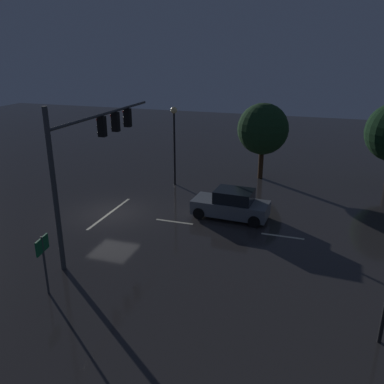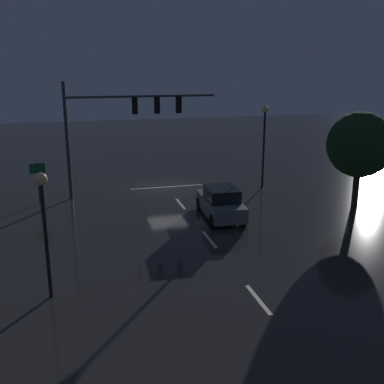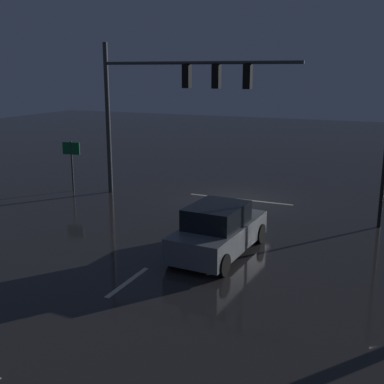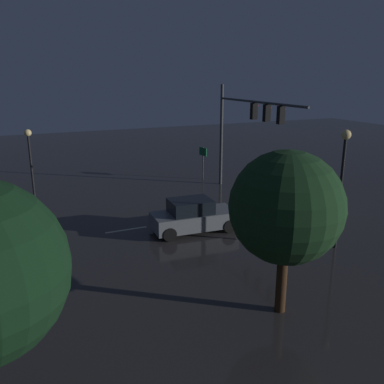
{
  "view_description": "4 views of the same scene",
  "coord_description": "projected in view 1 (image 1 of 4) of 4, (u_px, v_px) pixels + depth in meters",
  "views": [
    {
      "loc": [
        19.55,
        11.43,
        9.26
      ],
      "look_at": [
        -1.14,
        4.67,
        1.47
      ],
      "focal_mm": 37.9,
      "sensor_mm": 36.0,
      "label": 1
    },
    {
      "loc": [
        6.03,
        29.71,
        8.09
      ],
      "look_at": [
        0.09,
        7.06,
        1.57
      ],
      "focal_mm": 43.15,
      "sensor_mm": 36.0,
      "label": 2
    },
    {
      "loc": [
        -6.93,
        21.18,
        5.88
      ],
      "look_at": [
        0.24,
        4.93,
        1.47
      ],
      "focal_mm": 46.14,
      "sensor_mm": 36.0,
      "label": 3
    },
    {
      "loc": [
        -19.86,
        15.19,
        7.8
      ],
      "look_at": [
        -0.43,
        6.45,
        1.74
      ],
      "focal_mm": 38.93,
      "sensor_mm": 36.0,
      "label": 4
    }
  ],
  "objects": [
    {
      "name": "ground_plane",
      "position": [
        111.0,
        213.0,
        23.96
      ],
      "size": [
        80.0,
        80.0,
        0.0
      ],
      "primitive_type": "plane",
      "color": "#2D2B2B"
    },
    {
      "name": "traffic_signal_assembly",
      "position": [
        94.0,
        143.0,
        19.29
      ],
      "size": [
        9.32,
        0.47,
        7.12
      ],
      "color": "#383A3D",
      "rests_on": "ground_plane"
    },
    {
      "name": "stop_bar",
      "position": [
        110.0,
        213.0,
        23.98
      ],
      "size": [
        5.0,
        0.16,
        0.01
      ],
      "primitive_type": "cube",
      "color": "beige",
      "rests_on": "ground_plane"
    },
    {
      "name": "route_sign",
      "position": [
        43.0,
        253.0,
        15.57
      ],
      "size": [
        0.9,
        0.2,
        2.49
      ],
      "color": "#383A3D",
      "rests_on": "ground_plane"
    },
    {
      "name": "car_approaching",
      "position": [
        231.0,
        205.0,
        23.08
      ],
      "size": [
        2.11,
        4.45,
        1.7
      ],
      "color": "slate",
      "rests_on": "ground_plane"
    },
    {
      "name": "lane_dash_mid",
      "position": [
        283.0,
        236.0,
        21.04
      ],
      "size": [
        0.16,
        2.2,
        0.01
      ],
      "primitive_type": "cube",
      "rotation": [
        0.0,
        0.0,
        1.57
      ],
      "color": "beige",
      "rests_on": "ground_plane"
    },
    {
      "name": "street_lamp_left_kerb",
      "position": [
        174.0,
        132.0,
        27.73
      ],
      "size": [
        0.44,
        0.44,
        5.49
      ],
      "color": "black",
      "rests_on": "ground_plane"
    },
    {
      "name": "tree_left_near",
      "position": [
        263.0,
        129.0,
        29.18
      ],
      "size": [
        3.7,
        3.7,
        5.56
      ],
      "color": "#382314",
      "rests_on": "ground_plane"
    },
    {
      "name": "lane_dash_far",
      "position": [
        174.0,
        222.0,
        22.79
      ],
      "size": [
        0.16,
        2.2,
        0.01
      ],
      "primitive_type": "cube",
      "rotation": [
        0.0,
        0.0,
        1.57
      ],
      "color": "beige",
      "rests_on": "ground_plane"
    }
  ]
}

